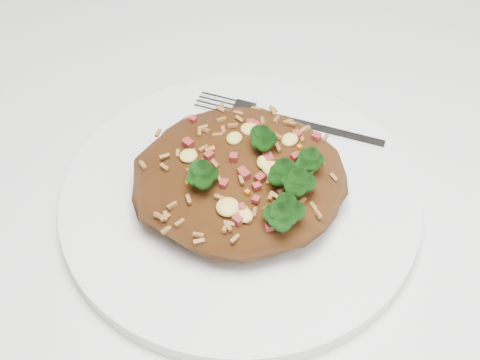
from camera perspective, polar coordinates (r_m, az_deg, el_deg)
name	(u,v)px	position (r m, az deg, el deg)	size (l,w,h in m)	color
dining_table	(264,269)	(0.59, 2.05, -7.59)	(1.20, 0.80, 0.75)	silver
plate	(240,199)	(0.51, 0.00, -1.63)	(0.27, 0.27, 0.01)	white
fried_rice	(242,171)	(0.48, 0.17, 0.74)	(0.16, 0.14, 0.06)	brown
fork	(297,123)	(0.56, 4.90, 4.83)	(0.16, 0.07, 0.00)	silver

